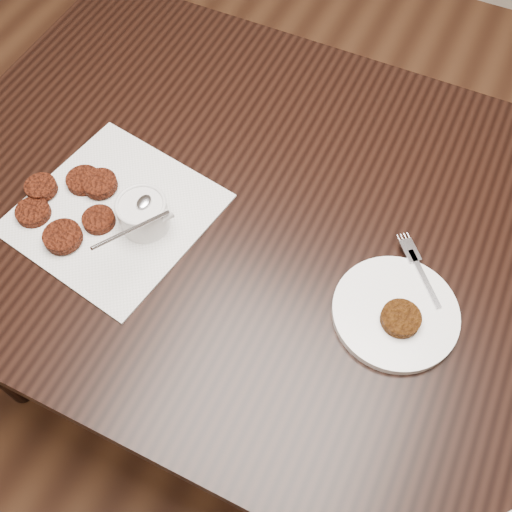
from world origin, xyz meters
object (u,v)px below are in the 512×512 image
Objects in this scene: table at (289,315)px; napkin at (115,213)px; plate_with_patty at (396,311)px; sauce_ramekin at (140,203)px.

table is 0.50m from napkin.
table is at bearing 155.56° from plate_with_patty.
plate_with_patty is (0.51, 0.03, 0.01)m from napkin.
table is 0.52m from sauce_ramekin.
napkin reaches higher than table.
sauce_ramekin is 0.45m from plate_with_patty.
napkin is 2.55× the size of sauce_ramekin.
plate_with_patty is at bearing -24.44° from table.
plate_with_patty is at bearing 2.91° from sauce_ramekin.
napkin is 0.51m from plate_with_patty.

